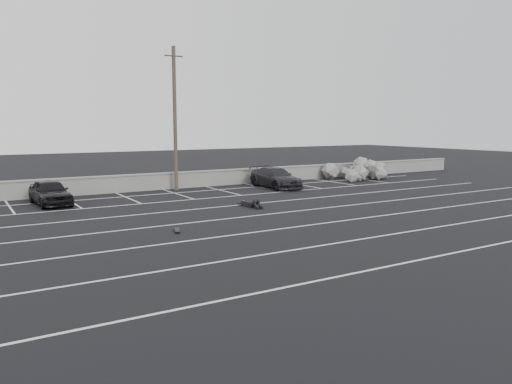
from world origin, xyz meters
TOP-DOWN VIEW (x-y plane):
  - ground at (0.00, 0.00)m, footprint 120.00×120.00m
  - seawall at (0.00, 14.00)m, footprint 50.00×0.45m
  - stall_lines at (-0.08, 4.41)m, footprint 36.00×20.05m
  - car_left at (-9.12, 11.09)m, footprint 1.87×3.99m
  - car_right at (4.67, 10.95)m, footprint 1.99×4.60m
  - utility_pole at (-1.35, 13.20)m, footprint 1.18×0.24m
  - trash_bin at (11.09, 12.96)m, footprint 0.59×0.59m
  - riprap_pile at (13.40, 12.20)m, footprint 5.45×3.70m
  - person at (-0.60, 5.51)m, footprint 1.03×2.36m
  - skateboard at (-6.07, 1.60)m, footprint 0.39×0.68m

SIDE VIEW (x-z plane):
  - ground at x=0.00m, z-range 0.00..0.00m
  - stall_lines at x=-0.08m, z-range 0.00..0.01m
  - skateboard at x=-6.07m, z-range 0.02..0.10m
  - person at x=-0.60m, z-range 0.00..0.46m
  - trash_bin at x=11.09m, z-range 0.01..0.83m
  - riprap_pile at x=13.40m, z-range -0.16..1.21m
  - seawall at x=0.00m, z-range 0.02..1.08m
  - car_right at x=4.67m, z-range 0.00..1.32m
  - car_left at x=-9.12m, z-range 0.00..1.32m
  - utility_pole at x=-1.35m, z-range 0.06..8.89m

